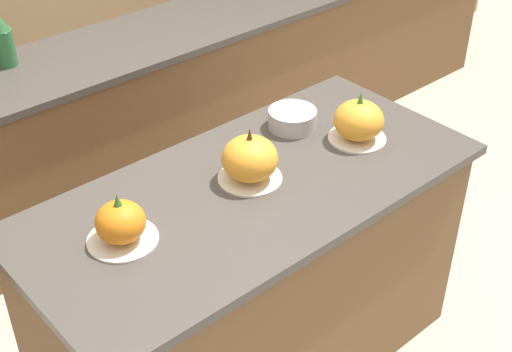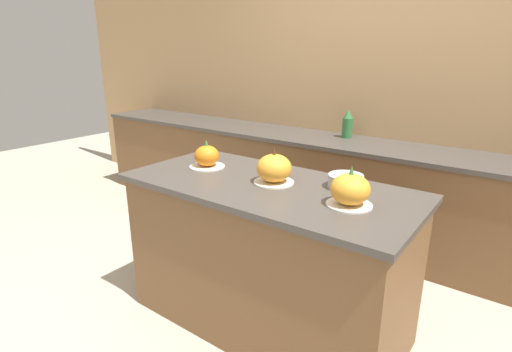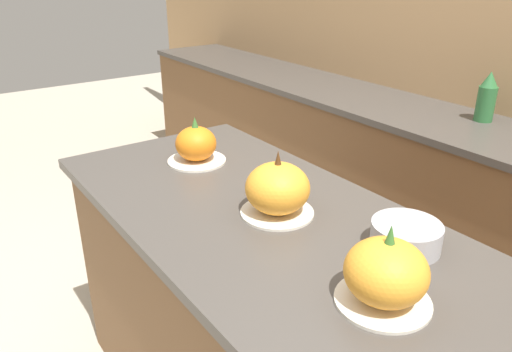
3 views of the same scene
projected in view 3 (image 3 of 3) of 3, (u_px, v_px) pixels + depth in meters
name	position (u px, v px, depth m)	size (l,w,h in m)	color
kitchen_island	(264.00, 331.00, 1.71)	(1.66, 0.77, 0.91)	brown
back_counter	(487.00, 222.00, 2.43)	(6.00, 0.60, 0.88)	brown
pumpkin_cake_left	(196.00, 145.00, 1.89)	(0.22, 0.22, 0.18)	silver
pumpkin_cake_center	(277.00, 190.00, 1.50)	(0.23, 0.23, 0.21)	silver
pumpkin_cake_right	(386.00, 274.00, 1.11)	(0.22, 0.22, 0.20)	silver
bottle_tall	(487.00, 98.00, 2.42)	(0.09, 0.09, 0.24)	#2D6B38
mixing_bowl	(406.00, 236.00, 1.33)	(0.19, 0.19, 0.07)	#ADADB2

